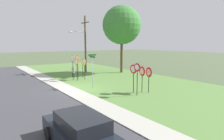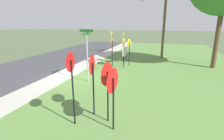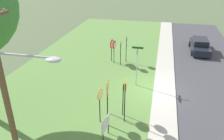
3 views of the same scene
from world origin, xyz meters
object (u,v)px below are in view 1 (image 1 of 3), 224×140
at_px(stop_sign_far_center, 77,62).
at_px(stop_sign_near_left, 82,65).
at_px(yield_sign_far_right, 133,72).
at_px(stop_sign_far_left, 77,65).
at_px(parked_sedan_distant, 81,134).
at_px(stop_sign_near_right, 84,64).
at_px(yield_sign_far_left, 149,74).
at_px(street_name_post, 92,68).
at_px(stop_sign_far_right, 73,62).
at_px(yield_sign_near_left, 142,73).
at_px(utility_pole, 84,42).
at_px(notice_board, 73,70).
at_px(oak_tree_left, 122,25).
at_px(yield_sign_near_right, 137,72).

bearing_deg(stop_sign_far_center, stop_sign_near_left, 59.67).
relative_size(stop_sign_far_center, yield_sign_far_right, 1.15).
distance_m(stop_sign_far_left, parked_sedan_distant, 14.30).
bearing_deg(stop_sign_near_right, stop_sign_near_left, 164.22).
relative_size(stop_sign_far_left, yield_sign_far_left, 1.13).
bearing_deg(stop_sign_far_center, yield_sign_far_right, -0.79).
relative_size(yield_sign_far_right, street_name_post, 0.76).
xyz_separation_m(stop_sign_far_right, yield_sign_near_left, (8.50, 2.43, -0.45)).
distance_m(utility_pole, notice_board, 5.42).
distance_m(stop_sign_far_left, yield_sign_far_left, 8.71).
height_order(stop_sign_near_right, yield_sign_far_left, stop_sign_near_right).
xyz_separation_m(stop_sign_near_right, yield_sign_near_left, (7.90, 1.28, -0.13)).
xyz_separation_m(stop_sign_near_left, yield_sign_near_left, (8.85, 1.05, 0.04)).
bearing_deg(oak_tree_left, stop_sign_near_right, -74.06).
distance_m(stop_sign_near_right, stop_sign_far_right, 1.34).
xyz_separation_m(street_name_post, parked_sedan_distant, (8.97, -5.63, -1.24)).
relative_size(yield_sign_near_right, street_name_post, 0.82).
distance_m(stop_sign_near_left, stop_sign_far_right, 1.51).
bearing_deg(yield_sign_far_right, stop_sign_near_right, 177.59).
xyz_separation_m(stop_sign_far_left, utility_pole, (-5.10, 3.59, 2.54)).
height_order(stop_sign_far_center, yield_sign_far_left, stop_sign_far_center).
distance_m(yield_sign_far_left, street_name_post, 5.19).
height_order(yield_sign_near_left, yield_sign_near_right, yield_sign_near_right).
bearing_deg(street_name_post, parked_sedan_distant, -32.81).
distance_m(oak_tree_left, parked_sedan_distant, 21.17).
bearing_deg(stop_sign_far_right, parked_sedan_distant, -32.25).
bearing_deg(stop_sign_far_center, notice_board, 179.91).
height_order(yield_sign_far_left, parked_sedan_distant, yield_sign_far_left).
bearing_deg(street_name_post, oak_tree_left, 125.69).
distance_m(yield_sign_far_left, utility_pole, 13.73).
xyz_separation_m(stop_sign_near_right, yield_sign_near_right, (8.43, 0.23, 0.15)).
bearing_deg(yield_sign_near_right, stop_sign_far_center, 178.34).
bearing_deg(stop_sign_near_right, yield_sign_far_right, 2.51).
height_order(yield_sign_near_left, yield_sign_far_right, yield_sign_far_right).
relative_size(stop_sign_near_left, parked_sedan_distant, 0.48).
bearing_deg(utility_pole, stop_sign_far_left, -35.20).
height_order(stop_sign_far_right, street_name_post, street_name_post).
relative_size(yield_sign_near_left, yield_sign_far_left, 1.03).
xyz_separation_m(stop_sign_far_center, street_name_post, (5.19, -0.97, -0.14)).
distance_m(stop_sign_far_center, stop_sign_far_right, 1.05).
relative_size(stop_sign_far_center, parked_sedan_distant, 0.59).
distance_m(yield_sign_near_right, notice_board, 10.70).
bearing_deg(stop_sign_far_center, yield_sign_far_left, 4.70).
xyz_separation_m(yield_sign_near_left, yield_sign_near_right, (0.53, -1.05, 0.28)).
xyz_separation_m(stop_sign_near_left, stop_sign_far_center, (-0.22, -0.51, 0.40)).
bearing_deg(oak_tree_left, stop_sign_far_center, -83.67).
relative_size(stop_sign_near_right, stop_sign_far_left, 0.99).
xyz_separation_m(stop_sign_near_right, stop_sign_far_right, (-0.59, -1.15, 0.32)).
distance_m(stop_sign_far_right, yield_sign_near_right, 9.13).
bearing_deg(yield_sign_near_right, stop_sign_near_right, 176.87).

